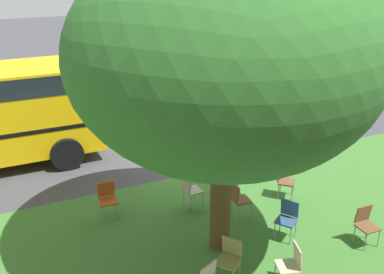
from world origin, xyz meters
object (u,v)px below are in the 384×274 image
Objects in this scene: chair_5 at (237,165)px; chair_8 at (107,197)px; street_tree at (225,57)px; chair_0 at (238,198)px; chair_9 at (190,188)px; chair_1 at (284,179)px; chair_4 at (287,216)px; parked_car at (278,100)px; chair_11 at (271,155)px; chair_6 at (230,256)px; chair_7 at (292,263)px; chair_3 at (366,222)px.

chair_8 is at bearing 3.16° from chair_5.
street_tree is 7.12× the size of chair_8.
chair_9 is (0.85, -0.89, 0.00)m from chair_0.
chair_1 is 2.46m from chair_9.
chair_4 is 0.24× the size of parked_car.
chair_1 is 1.46m from chair_11.
chair_6 and chair_7 have the same top height.
chair_0 is at bearing -124.91° from chair_6.
street_tree is at bearing 130.56° from chair_8.
chair_5 and chair_6 have the same top height.
chair_1 is (-1.55, -0.34, 0.00)m from chair_0.
chair_4 is at bearing 167.06° from street_tree.
street_tree is 4.01m from chair_7.
chair_7 is 1.00× the size of chair_8.
chair_5 and chair_7 have the same top height.
chair_4 and chair_9 have the same top height.
parked_car reaches higher than chair_5.
chair_4 is 1.97m from chair_6.
chair_4 is at bearing -33.25° from chair_3.
chair_1 is 0.24× the size of parked_car.
chair_1 is 1.00× the size of chair_7.
street_tree reaches higher than chair_5.
chair_3 is 1.65m from chair_4.
chair_0 is 1.00× the size of chair_4.
street_tree is 4.53m from chair_1.
chair_1 is at bearing 166.89° from chair_8.
chair_7 is at bearing 145.72° from chair_6.
chair_9 is 1.00× the size of chair_11.
chair_8 is at bearing 3.96° from chair_11.
chair_8 is at bearing -64.64° from chair_6.
chair_4 is 4.20m from chair_8.
chair_9 and chair_11 have the same top height.
chair_8 is (2.47, -3.85, 0.00)m from chair_7.
chair_0 and chair_7 have the same top height.
parked_car reaches higher than chair_3.
chair_9 is (-0.10, -1.71, -3.59)m from street_tree.
chair_6 is 3.54m from chair_8.
chair_6 is (2.84, 2.18, 0.00)m from chair_1.
chair_5 is 1.85m from chair_9.
chair_5 is at bearing 6.37° from chair_11.
chair_0 is 1.00× the size of chair_6.
street_tree reaches higher than chair_4.
chair_7 is 3.43m from chair_9.
chair_3 is 4.06m from chair_9.
chair_3 and chair_9 have the same top height.
chair_6 and chair_8 have the same top height.
chair_1 is 5.81m from parked_car.
chair_5 is at bearing -96.91° from chair_4.
chair_0 and chair_4 have the same top height.
chair_4 and chair_11 have the same top height.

